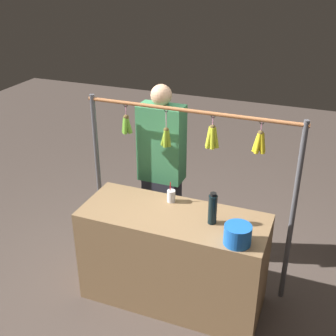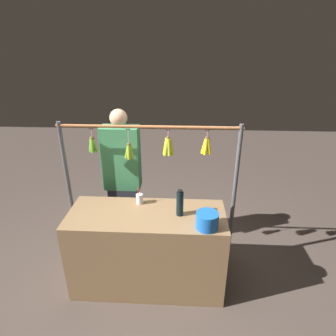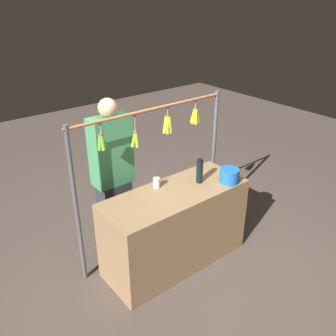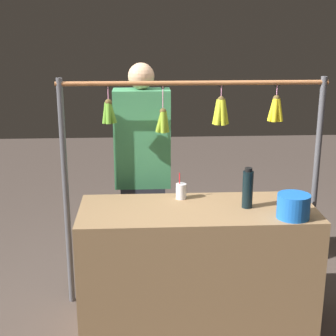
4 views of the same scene
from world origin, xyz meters
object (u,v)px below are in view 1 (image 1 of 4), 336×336
object	(u,v)px
water_bottle	(212,209)
blue_bucket	(238,235)
drink_cup	(171,196)
vendor_person	(162,175)

from	to	relation	value
water_bottle	blue_bucket	size ratio (longest dim) A/B	1.33
drink_cup	water_bottle	bearing A→B (deg)	154.66
water_bottle	blue_bucket	bearing A→B (deg)	142.36
vendor_person	water_bottle	bearing A→B (deg)	137.25
blue_bucket	drink_cup	bearing A→B (deg)	-30.29
vendor_person	drink_cup	bearing A→B (deg)	121.29
blue_bucket	drink_cup	distance (m)	0.77
blue_bucket	vendor_person	size ratio (longest dim) A/B	0.12
drink_cup	blue_bucket	bearing A→B (deg)	149.71
water_bottle	drink_cup	xyz separation A→B (m)	(0.42, -0.20, -0.08)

